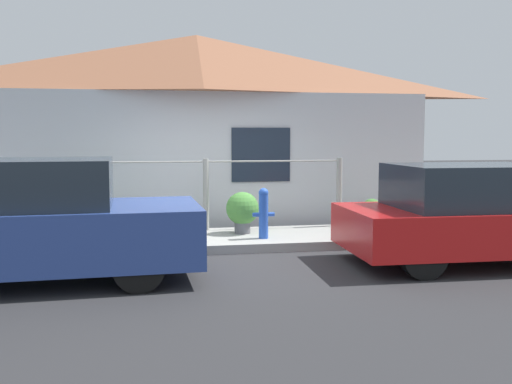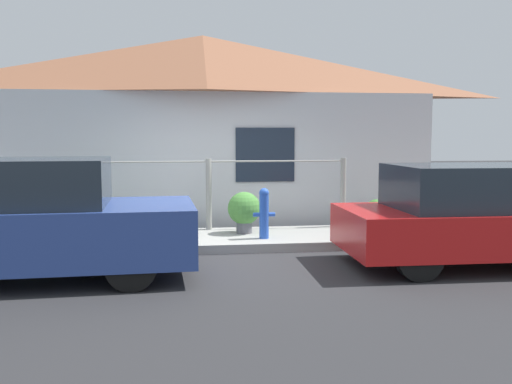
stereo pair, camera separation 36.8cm
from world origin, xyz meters
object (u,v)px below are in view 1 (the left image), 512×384
Objects in this scene: car_left at (28,223)px; potted_plant_corner at (372,211)px; potted_plant_near_hydrant at (242,210)px; potted_plant_by_fence at (90,214)px; car_right at (476,215)px; fire_hydrant at (264,212)px.

car_left is 8.01× the size of potted_plant_corner.
potted_plant_near_hydrant is 1.10× the size of potted_plant_by_fence.
potted_plant_near_hydrant is at bearing -173.96° from potted_plant_corner.
potted_plant_by_fence is (-5.37, 2.33, -0.16)m from car_right.
car_right reaches higher than potted_plant_near_hydrant.
fire_hydrant is 1.27× the size of potted_plant_by_fence.
potted_plant_by_fence is (0.48, 2.33, -0.22)m from car_left.
potted_plant_by_fence is at bearing -178.89° from potted_plant_corner.
potted_plant_by_fence is (-2.71, 0.69, -0.05)m from fire_hydrant.
car_right is 3.64m from potted_plant_near_hydrant.
car_right reaches higher than potted_plant_by_fence.
fire_hydrant is 2.26m from potted_plant_corner.
car_left reaches higher than potted_plant_by_fence.
car_left reaches higher than fire_hydrant.
potted_plant_near_hydrant reaches higher than potted_plant_corner.
potted_plant_by_fence is at bearing 76.10° from car_left.
potted_plant_near_hydrant is 1.37× the size of potted_plant_corner.
car_right is at bearing -23.40° from potted_plant_by_fence.
car_left reaches higher than car_right.
car_left is 2.39m from potted_plant_by_fence.
car_left is 6.40× the size of potted_plant_by_fence.
car_right reaches higher than fire_hydrant.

